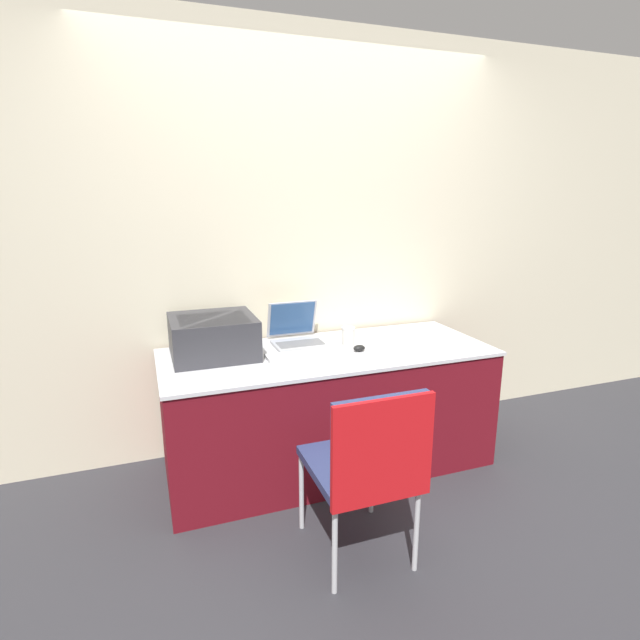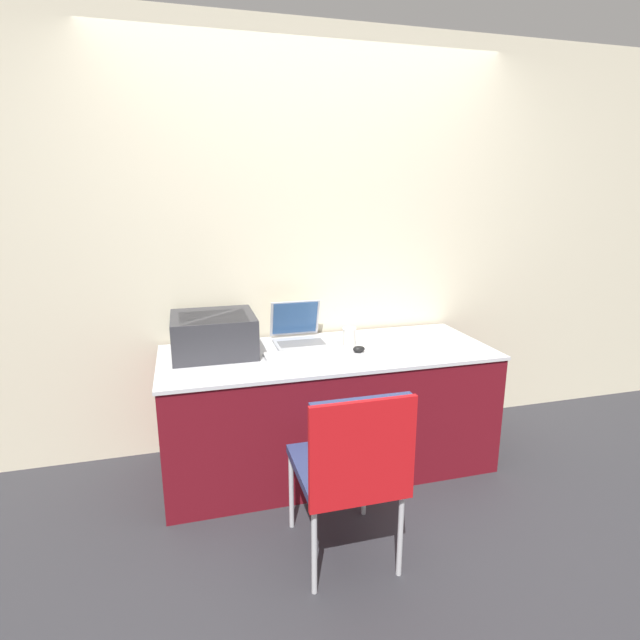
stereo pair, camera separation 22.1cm
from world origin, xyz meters
The scene contains 9 objects.
ground_plane centered at (0.00, 0.00, 0.00)m, with size 14.00×14.00×0.00m, color #333338.
wall_back centered at (0.00, 0.81, 1.30)m, with size 8.00×0.05×2.60m.
table centered at (0.00, 0.37, 0.36)m, with size 1.93×0.77×0.73m.
printer centered at (-0.64, 0.50, 0.85)m, with size 0.46×0.43×0.23m.
laptop_left centered at (-0.13, 0.58, 0.78)m, with size 0.31×0.32×0.25m.
external_keyboard centered at (-0.14, 0.32, 0.74)m, with size 0.48×0.14×0.02m.
coffee_cup centered at (0.14, 0.41, 0.79)m, with size 0.08×0.08×0.12m.
mouse centered at (0.17, 0.30, 0.75)m, with size 0.07×0.05×0.04m.
chair centered at (-0.15, -0.51, 0.53)m, with size 0.44×0.50×0.86m.
Camera 1 is at (-1.00, -2.23, 1.63)m, focal length 28.00 mm.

